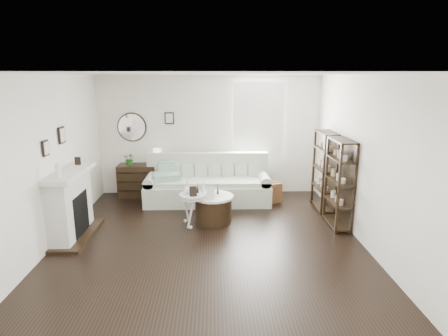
{
  "coord_description": "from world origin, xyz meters",
  "views": [
    {
      "loc": [
        0.09,
        -5.71,
        2.66
      ],
      "look_at": [
        0.27,
        0.8,
        1.06
      ],
      "focal_mm": 30.0,
      "sensor_mm": 36.0,
      "label": 1
    }
  ],
  "objects_px": {
    "dresser": "(144,181)",
    "pedestal_table": "(192,197)",
    "sofa": "(208,186)",
    "drum_table": "(213,209)"
  },
  "relations": [
    {
      "from": "dresser",
      "to": "pedestal_table",
      "type": "xyz_separation_m",
      "value": [
        1.19,
        -1.73,
        0.18
      ]
    },
    {
      "from": "sofa",
      "to": "pedestal_table",
      "type": "bearing_deg",
      "value": -100.72
    },
    {
      "from": "dresser",
      "to": "pedestal_table",
      "type": "height_order",
      "value": "dresser"
    },
    {
      "from": "pedestal_table",
      "to": "drum_table",
      "type": "bearing_deg",
      "value": 21.64
    },
    {
      "from": "dresser",
      "to": "pedestal_table",
      "type": "distance_m",
      "value": 2.11
    },
    {
      "from": "pedestal_table",
      "to": "sofa",
      "type": "bearing_deg",
      "value": 79.28
    },
    {
      "from": "drum_table",
      "to": "pedestal_table",
      "type": "distance_m",
      "value": 0.5
    },
    {
      "from": "sofa",
      "to": "drum_table",
      "type": "xyz_separation_m",
      "value": [
        0.12,
        -1.2,
        -0.08
      ]
    },
    {
      "from": "sofa",
      "to": "dresser",
      "type": "xyz_separation_m",
      "value": [
        -1.45,
        0.39,
        0.03
      ]
    },
    {
      "from": "dresser",
      "to": "pedestal_table",
      "type": "relative_size",
      "value": 1.86
    }
  ]
}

